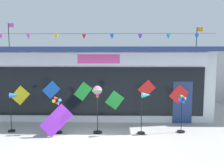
{
  "coord_description": "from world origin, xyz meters",
  "views": [
    {
      "loc": [
        1.03,
        -8.83,
        3.32
      ],
      "look_at": [
        0.75,
        2.45,
        1.95
      ],
      "focal_mm": 40.77,
      "sensor_mm": 36.0,
      "label": 1
    }
  ],
  "objects_px": {
    "wind_spinner_center_right": "(145,105)",
    "display_kite_on_ground": "(56,121)",
    "wind_spinner_far_left": "(13,104)",
    "kite_shop_building": "(102,80)",
    "wind_spinner_center_left": "(97,96)",
    "wind_spinner_right": "(182,108)",
    "wind_spinner_left": "(57,112)"
  },
  "relations": [
    {
      "from": "wind_spinner_center_left",
      "to": "wind_spinner_center_right",
      "type": "relative_size",
      "value": 1.15
    },
    {
      "from": "wind_spinner_right",
      "to": "kite_shop_building",
      "type": "bearing_deg",
      "value": 132.86
    },
    {
      "from": "wind_spinner_left",
      "to": "wind_spinner_far_left",
      "type": "bearing_deg",
      "value": 174.48
    },
    {
      "from": "wind_spinner_far_left",
      "to": "display_kite_on_ground",
      "type": "xyz_separation_m",
      "value": [
        1.96,
        -0.61,
        -0.56
      ]
    },
    {
      "from": "wind_spinner_far_left",
      "to": "display_kite_on_ground",
      "type": "relative_size",
      "value": 1.37
    },
    {
      "from": "wind_spinner_far_left",
      "to": "wind_spinner_left",
      "type": "distance_m",
      "value": 1.92
    },
    {
      "from": "display_kite_on_ground",
      "to": "kite_shop_building",
      "type": "bearing_deg",
      "value": 71.09
    },
    {
      "from": "wind_spinner_left",
      "to": "display_kite_on_ground",
      "type": "distance_m",
      "value": 0.49
    },
    {
      "from": "kite_shop_building",
      "to": "wind_spinner_right",
      "type": "height_order",
      "value": "kite_shop_building"
    },
    {
      "from": "wind_spinner_far_left",
      "to": "wind_spinner_center_right",
      "type": "height_order",
      "value": "wind_spinner_center_right"
    },
    {
      "from": "wind_spinner_far_left",
      "to": "kite_shop_building",
      "type": "bearing_deg",
      "value": 48.05
    },
    {
      "from": "wind_spinner_center_right",
      "to": "display_kite_on_ground",
      "type": "relative_size",
      "value": 1.42
    },
    {
      "from": "wind_spinner_far_left",
      "to": "wind_spinner_right",
      "type": "distance_m",
      "value": 7.07
    },
    {
      "from": "wind_spinner_center_right",
      "to": "display_kite_on_ground",
      "type": "height_order",
      "value": "wind_spinner_center_right"
    },
    {
      "from": "kite_shop_building",
      "to": "wind_spinner_center_right",
      "type": "xyz_separation_m",
      "value": [
        2.0,
        -4.05,
        -0.61
      ]
    },
    {
      "from": "wind_spinner_center_right",
      "to": "display_kite_on_ground",
      "type": "distance_m",
      "value": 3.61
    },
    {
      "from": "wind_spinner_left",
      "to": "kite_shop_building",
      "type": "bearing_deg",
      "value": 68.4
    },
    {
      "from": "kite_shop_building",
      "to": "wind_spinner_center_left",
      "type": "xyz_separation_m",
      "value": [
        0.05,
        -4.0,
        -0.24
      ]
    },
    {
      "from": "wind_spinner_left",
      "to": "wind_spinner_center_right",
      "type": "relative_size",
      "value": 0.9
    },
    {
      "from": "wind_spinner_left",
      "to": "wind_spinner_center_right",
      "type": "height_order",
      "value": "wind_spinner_center_right"
    },
    {
      "from": "wind_spinner_center_right",
      "to": "wind_spinner_far_left",
      "type": "bearing_deg",
      "value": 178.33
    },
    {
      "from": "wind_spinner_center_right",
      "to": "wind_spinner_center_left",
      "type": "bearing_deg",
      "value": 178.53
    },
    {
      "from": "wind_spinner_far_left",
      "to": "wind_spinner_right",
      "type": "bearing_deg",
      "value": 0.36
    },
    {
      "from": "wind_spinner_far_left",
      "to": "wind_spinner_center_right",
      "type": "relative_size",
      "value": 0.97
    },
    {
      "from": "wind_spinner_center_left",
      "to": "wind_spinner_center_right",
      "type": "xyz_separation_m",
      "value": [
        1.95,
        -0.05,
        -0.37
      ]
    },
    {
      "from": "kite_shop_building",
      "to": "wind_spinner_center_left",
      "type": "distance_m",
      "value": 4.01
    },
    {
      "from": "kite_shop_building",
      "to": "display_kite_on_ground",
      "type": "distance_m",
      "value": 4.9
    },
    {
      "from": "wind_spinner_left",
      "to": "wind_spinner_center_left",
      "type": "xyz_separation_m",
      "value": [
        1.66,
        0.07,
        0.69
      ]
    },
    {
      "from": "wind_spinner_right",
      "to": "display_kite_on_ground",
      "type": "distance_m",
      "value": 5.17
    },
    {
      "from": "wind_spinner_left",
      "to": "display_kite_on_ground",
      "type": "relative_size",
      "value": 1.27
    },
    {
      "from": "wind_spinner_center_right",
      "to": "wind_spinner_right",
      "type": "bearing_deg",
      "value": 7.42
    },
    {
      "from": "kite_shop_building",
      "to": "wind_spinner_center_right",
      "type": "bearing_deg",
      "value": -63.74
    }
  ]
}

